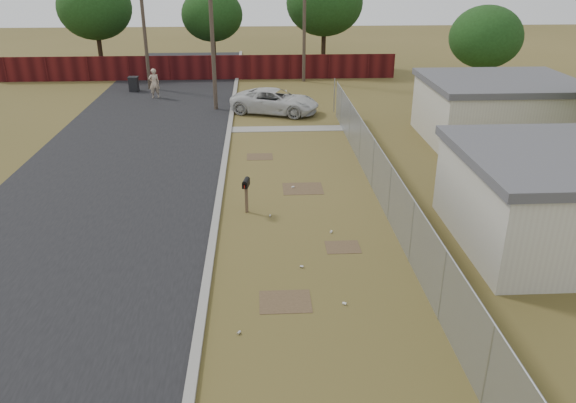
{
  "coord_description": "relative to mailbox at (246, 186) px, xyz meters",
  "views": [
    {
      "loc": [
        -1.41,
        -17.79,
        8.58
      ],
      "look_at": [
        -0.5,
        -0.75,
        1.1
      ],
      "focal_mm": 35.0,
      "sensor_mm": 36.0,
      "label": 1
    }
  ],
  "objects": [
    {
      "name": "mailbox",
      "position": [
        0.0,
        0.0,
        0.0
      ],
      "size": [
        0.29,
        0.57,
        1.3
      ],
      "color": "brown",
      "rests_on": "ground"
    },
    {
      "name": "pedestrian",
      "position": [
        -6.26,
        18.34,
        -0.07
      ],
      "size": [
        0.82,
        0.68,
        1.92
      ],
      "primitive_type": "imported",
      "rotation": [
        0.0,
        0.0,
        3.51
      ],
      "color": "tan",
      "rests_on": "ground"
    },
    {
      "name": "horizon_trees",
      "position": [
        2.76,
        22.69,
        3.6
      ],
      "size": [
        33.32,
        31.94,
        7.78
      ],
      "color": "black",
      "rests_on": "ground"
    },
    {
      "name": "pickup_truck",
      "position": [
        1.49,
        14.04,
        -0.31
      ],
      "size": [
        5.63,
        3.94,
        1.43
      ],
      "primitive_type": "imported",
      "rotation": [
        0.0,
        0.0,
        1.23
      ],
      "color": "silver",
      "rests_on": "ground"
    },
    {
      "name": "scattered_litter",
      "position": [
        1.64,
        -2.91,
        -0.99
      ],
      "size": [
        3.08,
        9.56,
        0.07
      ],
      "color": "silver",
      "rests_on": "ground"
    },
    {
      "name": "privacy_fence",
      "position": [
        -4.08,
        24.13,
        -0.13
      ],
      "size": [
        30.0,
        0.12,
        1.8
      ],
      "primitive_type": "cube",
      "color": "#4A0F10",
      "rests_on": "ground"
    },
    {
      "name": "trash_bin",
      "position": [
        -8.03,
        20.41,
        -0.51
      ],
      "size": [
        0.65,
        0.72,
        1.0
      ],
      "color": "black",
      "rests_on": "ground"
    },
    {
      "name": "ground",
      "position": [
        1.92,
        -0.87,
        -1.03
      ],
      "size": [
        120.0,
        120.0,
        0.0
      ],
      "primitive_type": "plane",
      "color": "brown",
      "rests_on": "ground"
    },
    {
      "name": "chainlink_fence",
      "position": [
        5.04,
        0.16,
        -0.23
      ],
      "size": [
        0.1,
        27.06,
        2.02
      ],
      "color": "#909498",
      "rests_on": "ground"
    },
    {
      "name": "street",
      "position": [
        -4.84,
        7.18,
        -1.01
      ],
      "size": [
        15.1,
        60.0,
        0.12
      ],
      "color": "black",
      "rests_on": "ground"
    },
    {
      "name": "houses",
      "position": [
        11.62,
        2.26,
        0.53
      ],
      "size": [
        9.3,
        17.24,
        3.1
      ],
      "color": "beige",
      "rests_on": "ground"
    },
    {
      "name": "utility_poles",
      "position": [
        -1.75,
        19.8,
        3.67
      ],
      "size": [
        12.6,
        8.24,
        9.0
      ],
      "color": "#4E3F34",
      "rests_on": "ground"
    }
  ]
}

